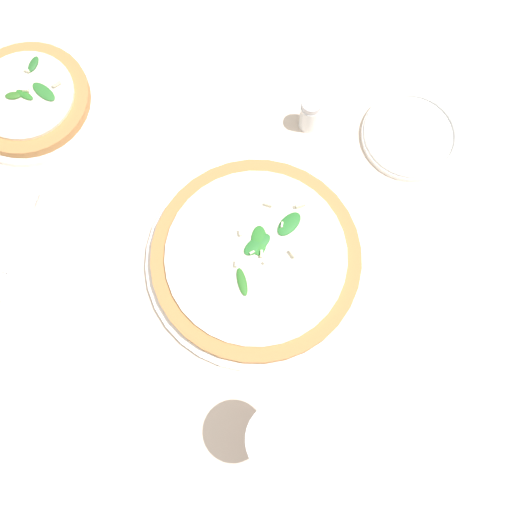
# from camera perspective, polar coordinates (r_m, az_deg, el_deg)

# --- Properties ---
(ground_plane) EXTENTS (6.00, 6.00, 0.00)m
(ground_plane) POSITION_cam_1_polar(r_m,az_deg,el_deg) (0.91, 0.31, -1.95)
(ground_plane) COLOR beige
(pizza_arugula_main) EXTENTS (0.33, 0.33, 0.05)m
(pizza_arugula_main) POSITION_cam_1_polar(r_m,az_deg,el_deg) (0.90, 0.01, -0.23)
(pizza_arugula_main) COLOR white
(pizza_arugula_main) RESTS_ON ground_plane
(pizza_personal_side) EXTENTS (0.22, 0.22, 0.05)m
(pizza_personal_side) POSITION_cam_1_polar(r_m,az_deg,el_deg) (1.07, -20.89, 13.68)
(pizza_personal_side) COLOR white
(pizza_personal_side) RESTS_ON ground_plane
(wine_glass) EXTENTS (0.09, 0.09, 0.16)m
(wine_glass) POSITION_cam_1_polar(r_m,az_deg,el_deg) (0.77, 2.38, -17.02)
(wine_glass) COLOR white
(wine_glass) RESTS_ON ground_plane
(napkin) EXTENTS (0.18, 0.14, 0.01)m
(napkin) POSITION_cam_1_polar(r_m,az_deg,el_deg) (0.99, -22.12, 0.41)
(napkin) COLOR silver
(napkin) RESTS_ON ground_plane
(fork) EXTENTS (0.20, 0.11, 0.00)m
(fork) POSITION_cam_1_polar(r_m,az_deg,el_deg) (0.98, -22.39, 0.06)
(fork) COLOR silver
(fork) RESTS_ON ground_plane
(side_plate_white) EXTENTS (0.16, 0.16, 0.02)m
(side_plate_white) POSITION_cam_1_polar(r_m,az_deg,el_deg) (1.02, 14.52, 11.09)
(side_plate_white) COLOR white
(side_plate_white) RESTS_ON ground_plane
(shaker_pepper) EXTENTS (0.03, 0.03, 0.07)m
(shaker_pepper) POSITION_cam_1_polar(r_m,az_deg,el_deg) (0.98, 5.15, 13.29)
(shaker_pepper) COLOR silver
(shaker_pepper) RESTS_ON ground_plane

